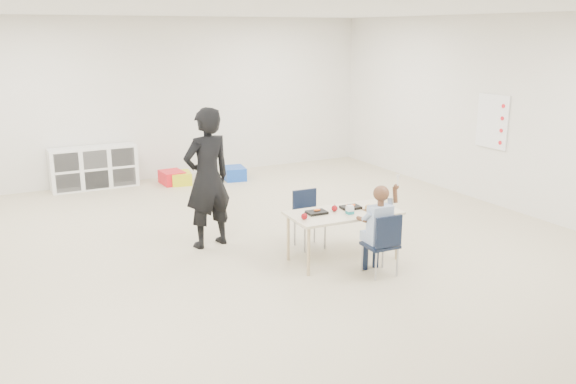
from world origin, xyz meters
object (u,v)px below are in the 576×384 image
table (343,236)px  child (381,226)px  adult (207,178)px  chair_near (380,244)px  cubby_shelf (94,168)px

table → child: 0.61m
adult → chair_near: bearing=115.8°
adult → table: bearing=123.7°
child → cubby_shelf: (-2.03, 5.27, -0.20)m
child → cubby_shelf: 5.65m
child → cubby_shelf: size_ratio=0.78×
adult → child: bearing=115.8°
table → child: bearing=-74.4°
table → child: child is taller
table → cubby_shelf: size_ratio=0.92×
chair_near → cubby_shelf: 5.65m
table → adult: adult is taller
cubby_shelf → table: bearing=-68.1°
table → adult: size_ratio=0.76×
chair_near → child: size_ratio=0.63×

